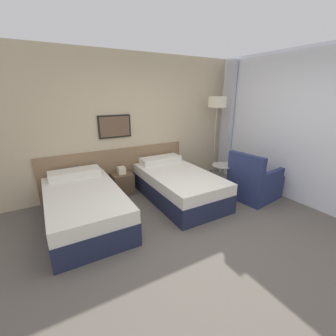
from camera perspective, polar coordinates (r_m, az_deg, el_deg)
ground_plane at (r=3.41m, az=9.72°, el=-16.59°), size 16.00×16.00×0.00m
wall_headboard at (r=4.78m, az=-7.38°, el=10.51°), size 10.00×0.10×2.70m
wall_window at (r=4.59m, az=32.96°, el=7.97°), size 0.21×4.74×2.70m
bed_near_door at (r=3.78m, az=-20.47°, el=-9.05°), size 1.08×1.93×0.66m
bed_near_window at (r=4.32m, az=2.55°, el=-4.29°), size 1.08×1.93×0.66m
nightstand at (r=4.62m, az=-11.51°, el=-3.76°), size 0.40×0.35×0.57m
floor_lamp at (r=5.15m, az=12.31°, el=14.48°), size 0.27×0.27×1.88m
side_table at (r=4.59m, az=13.56°, el=-1.47°), size 0.41×0.41×0.61m
armchair at (r=4.63m, az=20.94°, el=-3.70°), size 0.92×0.81×0.93m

